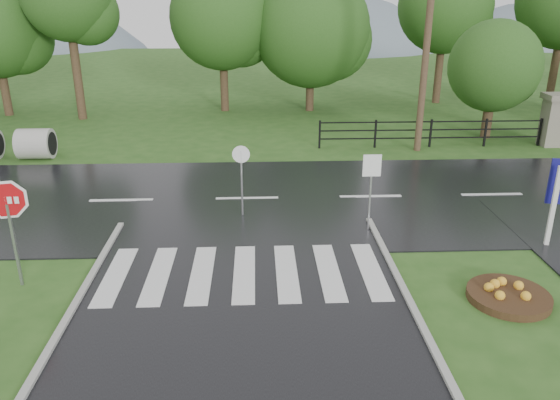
{
  "coord_description": "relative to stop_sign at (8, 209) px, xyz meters",
  "views": [
    {
      "loc": [
        0.35,
        -6.4,
        6.26
      ],
      "look_at": [
        0.89,
        6.0,
        1.5
      ],
      "focal_mm": 35.0,
      "sensor_mm": 36.0,
      "label": 1
    }
  ],
  "objects": [
    {
      "name": "main_road",
      "position": [
        5.05,
        5.23,
        -1.86
      ],
      "size": [
        90.0,
        8.0,
        0.04
      ],
      "primitive_type": "cube",
      "color": "black",
      "rests_on": "ground"
    },
    {
      "name": "crosswalk",
      "position": [
        5.05,
        0.23,
        -1.8
      ],
      "size": [
        6.5,
        2.8,
        0.02
      ],
      "color": "silver",
      "rests_on": "ground"
    },
    {
      "name": "pillar_west",
      "position": [
        18.05,
        11.23,
        -0.68
      ],
      "size": [
        1.0,
        1.0,
        2.24
      ],
      "color": "gray",
      "rests_on": "ground"
    },
    {
      "name": "fence_west",
      "position": [
        12.8,
        11.23,
        -1.13
      ],
      "size": [
        9.58,
        0.08,
        1.2
      ],
      "color": "black",
      "rests_on": "ground"
    },
    {
      "name": "hills",
      "position": [
        8.55,
        60.23,
        -17.39
      ],
      "size": [
        102.0,
        48.0,
        48.0
      ],
      "color": "slate",
      "rests_on": "ground"
    },
    {
      "name": "treeline",
      "position": [
        6.05,
        19.23,
        -1.86
      ],
      "size": [
        83.2,
        5.2,
        10.0
      ],
      "color": "#214A17",
      "rests_on": "ground"
    },
    {
      "name": "stop_sign",
      "position": [
        0.0,
        0.0,
        0.0
      ],
      "size": [
        1.16,
        0.28,
        2.66
      ],
      "color": "#939399",
      "rests_on": "ground"
    },
    {
      "name": "flower_bed",
      "position": [
        10.79,
        -1.13,
        -1.73
      ],
      "size": [
        1.76,
        1.76,
        0.35
      ],
      "color": "#332111",
      "rests_on": "ground"
    },
    {
      "name": "reg_sign_small",
      "position": [
        8.45,
        2.59,
        -0.29
      ],
      "size": [
        0.49,
        0.05,
        2.23
      ],
      "color": "#939399",
      "rests_on": "ground"
    },
    {
      "name": "reg_sign_round",
      "position": [
        4.94,
        3.82,
        -0.47
      ],
      "size": [
        0.51,
        0.07,
        2.18
      ],
      "color": "#939399",
      "rests_on": "ground"
    },
    {
      "name": "utility_pole_east",
      "position": [
        12.13,
        10.73,
        2.39
      ],
      "size": [
        1.46,
        0.49,
        8.36
      ],
      "color": "#473523",
      "rests_on": "ground"
    },
    {
      "name": "entrance_tree_left",
      "position": [
        15.83,
        12.73,
        1.33
      ],
      "size": [
        3.98,
        3.98,
        5.2
      ],
      "color": "#3D2B1C",
      "rests_on": "ground"
    }
  ]
}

